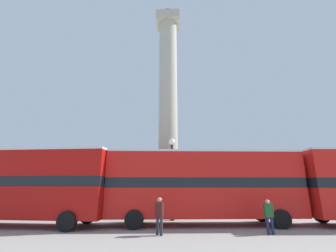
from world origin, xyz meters
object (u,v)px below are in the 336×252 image
(bus_b, at_px, (23,183))
(bus_c, at_px, (203,183))
(street_lamp, at_px, (172,169))
(monument_column, at_px, (168,126))
(pedestrian_by_plinth, at_px, (159,214))
(equestrian_statue, at_px, (60,190))
(pedestrian_near_lamp, at_px, (269,215))

(bus_b, distance_m, bus_c, 10.85)
(bus_c, xyz_separation_m, street_lamp, (-1.94, 1.82, 1.02))
(monument_column, bearing_deg, street_lamp, -82.93)
(bus_b, bearing_deg, pedestrian_by_plinth, -10.90)
(equestrian_statue, xyz_separation_m, street_lamp, (12.25, -8.23, 1.59))
(bus_c, xyz_separation_m, pedestrian_near_lamp, (2.89, -2.44, -1.51))
(pedestrian_near_lamp, bearing_deg, bus_b, 166.85)
(monument_column, xyz_separation_m, bus_c, (2.39, -5.43, -5.11))
(pedestrian_by_plinth, bearing_deg, bus_b, -155.86)
(equestrian_statue, relative_size, street_lamp, 1.11)
(street_lamp, relative_size, pedestrian_near_lamp, 3.51)
(bus_c, bearing_deg, monument_column, 109.63)
(monument_column, distance_m, equestrian_statue, 13.89)
(monument_column, bearing_deg, bus_c, -66.29)
(equestrian_statue, bearing_deg, street_lamp, -49.86)
(monument_column, relative_size, equestrian_statue, 3.26)
(pedestrian_by_plinth, bearing_deg, street_lamp, 121.89)
(equestrian_statue, relative_size, pedestrian_near_lamp, 3.90)
(bus_c, distance_m, pedestrian_near_lamp, 4.07)
(monument_column, height_order, bus_b, monument_column)
(equestrian_statue, xyz_separation_m, pedestrian_by_plinth, (11.76, -12.93, -0.86))
(equestrian_statue, height_order, pedestrian_by_plinth, equestrian_statue)
(bus_c, bearing_deg, street_lamp, 132.73)
(monument_column, distance_m, bus_b, 11.67)
(bus_b, xyz_separation_m, bus_c, (10.82, 0.83, -0.02))
(monument_column, relative_size, street_lamp, 3.62)
(pedestrian_by_plinth, bearing_deg, bus_c, 87.65)
(bus_c, xyz_separation_m, pedestrian_by_plinth, (-2.42, -2.87, -1.43))
(monument_column, relative_size, bus_b, 1.91)
(equestrian_statue, relative_size, pedestrian_by_plinth, 3.64)
(bus_c, xyz_separation_m, equestrian_statue, (-14.19, 10.05, -0.57))
(bus_b, distance_m, equestrian_statue, 11.41)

